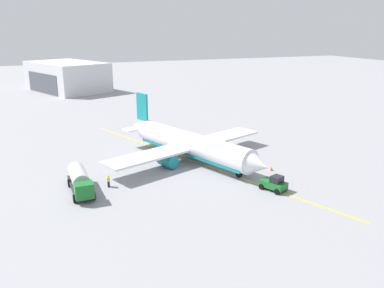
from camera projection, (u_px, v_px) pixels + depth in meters
name	position (u px, v px, depth m)	size (l,w,h in m)	color
ground_plane	(192.00, 161.00, 68.44)	(400.00, 400.00, 0.00)	#939399
airplane	(190.00, 145.00, 67.99)	(32.44, 31.44, 9.91)	white
fuel_tanker	(80.00, 180.00, 55.10)	(9.69, 2.98, 3.15)	#2D2D33
pushback_tug	(274.00, 183.00, 55.88)	(4.09, 3.43, 2.20)	#196B28
refueling_worker	(108.00, 181.00, 57.11)	(0.55, 0.41, 1.71)	navy
safety_cone_nose	(271.00, 169.00, 63.69)	(0.57, 0.57, 0.64)	#F2590F
distant_hangar	(67.00, 76.00, 142.48)	(34.86, 28.58, 10.06)	silver
taxi_line_marking	(192.00, 161.00, 68.44)	(61.69, 0.30, 0.01)	yellow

